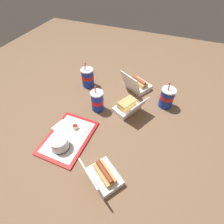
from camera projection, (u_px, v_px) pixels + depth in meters
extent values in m
plane|color=brown|center=(114.00, 121.00, 1.22)|extent=(3.20, 3.20, 0.00)
cube|color=red|center=(68.00, 138.00, 1.11)|extent=(0.37, 0.27, 0.01)
cube|color=white|center=(68.00, 137.00, 1.11)|extent=(0.33, 0.23, 0.00)
cylinder|color=black|center=(61.00, 146.00, 1.06)|extent=(0.11, 0.11, 0.01)
cylinder|color=#512D19|center=(60.00, 144.00, 1.04)|extent=(0.08, 0.08, 0.05)
cylinder|color=silver|center=(59.00, 143.00, 1.03)|extent=(0.11, 0.11, 0.07)
cylinder|color=white|center=(75.00, 127.00, 1.15)|extent=(0.04, 0.04, 0.02)
cylinder|color=#9E140F|center=(75.00, 126.00, 1.14)|extent=(0.03, 0.03, 0.01)
cube|color=white|center=(62.00, 127.00, 1.16)|extent=(0.12, 0.12, 0.00)
cube|color=white|center=(87.00, 130.00, 1.15)|extent=(0.11, 0.03, 0.00)
cube|color=white|center=(138.00, 86.00, 1.46)|extent=(0.21, 0.23, 0.04)
cube|color=white|center=(130.00, 82.00, 1.35)|extent=(0.14, 0.19, 0.14)
cube|color=tan|center=(139.00, 83.00, 1.43)|extent=(0.12, 0.15, 0.03)
cylinder|color=#9E4728|center=(139.00, 80.00, 1.42)|extent=(0.09, 0.13, 0.03)
cylinder|color=yellow|center=(139.00, 79.00, 1.41)|extent=(0.06, 0.11, 0.01)
cube|color=white|center=(127.00, 108.00, 1.28)|extent=(0.22, 0.19, 0.04)
cube|color=white|center=(137.00, 107.00, 1.18)|extent=(0.19, 0.13, 0.11)
cube|color=tan|center=(127.00, 105.00, 1.26)|extent=(0.15, 0.12, 0.02)
cube|color=#E5C651|center=(127.00, 104.00, 1.24)|extent=(0.15, 0.13, 0.01)
cube|color=tan|center=(127.00, 102.00, 1.23)|extent=(0.15, 0.12, 0.02)
cube|color=white|center=(105.00, 177.00, 0.92)|extent=(0.21, 0.22, 0.04)
cube|color=white|center=(91.00, 178.00, 0.83)|extent=(0.12, 0.16, 0.13)
cube|color=tan|center=(105.00, 174.00, 0.90)|extent=(0.13, 0.15, 0.03)
cylinder|color=brown|center=(104.00, 171.00, 0.88)|extent=(0.10, 0.13, 0.03)
cylinder|color=yellow|center=(104.00, 171.00, 0.87)|extent=(0.07, 0.10, 0.01)
cylinder|color=#1938B7|center=(88.00, 78.00, 1.45)|extent=(0.10, 0.10, 0.15)
cylinder|color=red|center=(88.00, 76.00, 1.43)|extent=(0.10, 0.10, 0.03)
cylinder|color=white|center=(87.00, 70.00, 1.39)|extent=(0.10, 0.10, 0.01)
cylinder|color=red|center=(85.00, 66.00, 1.36)|extent=(0.02, 0.01, 0.06)
cylinder|color=#1938B7|center=(167.00, 98.00, 1.27)|extent=(0.10, 0.10, 0.14)
cylinder|color=red|center=(167.00, 96.00, 1.26)|extent=(0.10, 0.10, 0.03)
cylinder|color=white|center=(169.00, 90.00, 1.22)|extent=(0.10, 0.10, 0.01)
cylinder|color=red|center=(169.00, 87.00, 1.19)|extent=(0.01, 0.01, 0.06)
cylinder|color=#1938B7|center=(97.00, 102.00, 1.25)|extent=(0.09, 0.09, 0.15)
cylinder|color=red|center=(97.00, 101.00, 1.24)|extent=(0.09, 0.09, 0.03)
cylinder|color=white|center=(97.00, 93.00, 1.19)|extent=(0.09, 0.09, 0.01)
cylinder|color=red|center=(95.00, 89.00, 1.16)|extent=(0.02, 0.01, 0.06)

